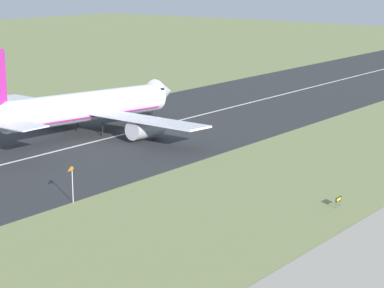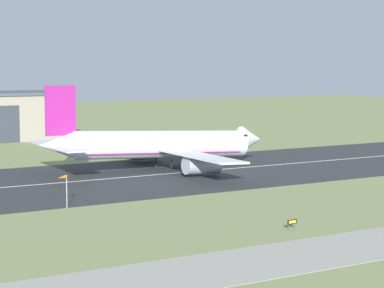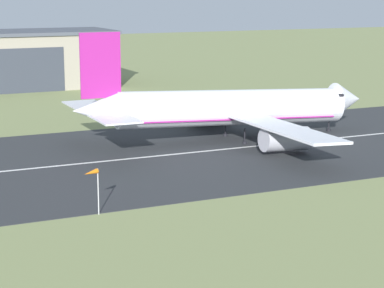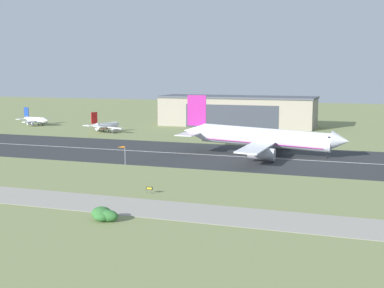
{
  "view_description": "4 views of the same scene",
  "coord_description": "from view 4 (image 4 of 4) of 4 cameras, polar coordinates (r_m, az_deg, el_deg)",
  "views": [
    {
      "loc": [
        -70.44,
        -3.54,
        34.36
      ],
      "look_at": [
        16.64,
        63.93,
        8.46
      ],
      "focal_mm": 70.0,
      "sensor_mm": 36.0,
      "label": 1
    },
    {
      "loc": [
        -40.86,
        -41.73,
        24.12
      ],
      "look_at": [
        29.47,
        78.94,
        9.31
      ],
      "focal_mm": 70.0,
      "sensor_mm": 36.0,
      "label": 2
    },
    {
      "loc": [
        -22.65,
        -6.7,
        26.7
      ],
      "look_at": [
        17.12,
        79.01,
        6.97
      ],
      "focal_mm": 70.0,
      "sensor_mm": 36.0,
      "label": 3
    },
    {
      "loc": [
        75.79,
        -66.54,
        28.13
      ],
      "look_at": [
        23.21,
        81.25,
        6.62
      ],
      "focal_mm": 50.0,
      "sensor_mm": 36.0,
      "label": 4
    }
  ],
  "objects": [
    {
      "name": "ground_plane",
      "position": [
        142.99,
        -12.91,
        -3.74
      ],
      "size": [
        733.79,
        733.79,
        0.0
      ],
      "primitive_type": "plane",
      "color": "#7A8451"
    },
    {
      "name": "runway_strip",
      "position": [
        187.65,
        -4.48,
        -0.83
      ],
      "size": [
        493.79,
        52.57,
        0.06
      ],
      "primitive_type": "cube",
      "color": "#2B2D30",
      "rests_on": "ground_plane"
    },
    {
      "name": "runway_centreline",
      "position": [
        187.65,
        -4.48,
        -0.82
      ],
      "size": [
        444.41,
        0.7,
        0.01
      ],
      "primitive_type": "cube",
      "color": "silver",
      "rests_on": "runway_strip"
    },
    {
      "name": "taxiway_road",
      "position": [
        127.2,
        -17.69,
        -5.33
      ],
      "size": [
        370.34,
        13.78,
        0.05
      ],
      "primitive_type": "cube",
      "color": "gray",
      "rests_on": "ground_plane"
    },
    {
      "name": "hangar_building",
      "position": [
        274.37,
        4.84,
        3.51
      ],
      "size": [
        79.48,
        24.2,
        15.38
      ],
      "color": "gray",
      "rests_on": "ground_plane"
    },
    {
      "name": "airplane_landing",
      "position": [
        181.06,
        7.65,
        0.63
      ],
      "size": [
        56.87,
        59.35,
        19.76
      ],
      "color": "silver",
      "rests_on": "ground_plane"
    },
    {
      "name": "airplane_parked_west",
      "position": [
        249.76,
        -9.17,
        1.89
      ],
      "size": [
        21.23,
        18.95,
        9.68
      ],
      "color": "white",
      "rests_on": "ground_plane"
    },
    {
      "name": "airplane_parked_centre",
      "position": [
        287.94,
        -16.35,
        2.47
      ],
      "size": [
        17.92,
        17.46,
        9.31
      ],
      "color": "white",
      "rests_on": "ground_plane"
    },
    {
      "name": "shrub_clump",
      "position": [
        103.01,
        -9.44,
        -7.46
      ],
      "size": [
        5.66,
        3.92,
        2.62
      ],
      "color": "#2D662D",
      "rests_on": "ground_plane"
    },
    {
      "name": "windsock_pole",
      "position": [
        161.75,
        -7.55,
        -0.44
      ],
      "size": [
        2.23,
        1.59,
        5.73
      ],
      "color": "#B7B7BC",
      "rests_on": "ground_plane"
    },
    {
      "name": "runway_sign",
      "position": [
        124.09,
        -4.58,
        -4.78
      ],
      "size": [
        1.65,
        0.13,
        1.56
      ],
      "color": "#4C4C51",
      "rests_on": "ground_plane"
    }
  ]
}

